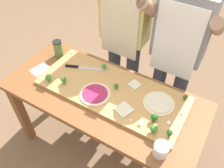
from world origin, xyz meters
The scene contains 27 objects.
ground_plane centered at (0.00, 0.00, 0.00)m, with size 8.00×8.00×0.00m, color brown.
prep_table centered at (0.00, 0.00, 0.66)m, with size 1.56×0.69×0.78m.
cutting_board centered at (0.04, 0.05, 0.79)m, with size 1.14×0.48×0.03m, color tan.
chefs_knife centered at (-0.31, 0.13, 0.81)m, with size 0.31×0.14×0.02m.
pizza_whole_cheese_artichoke centered at (0.41, 0.10, 0.81)m, with size 0.23×0.23×0.02m.
pizza_whole_beet_magenta centered at (-0.04, -0.06, 0.81)m, with size 0.23×0.23×0.02m.
pizza_slice_far_left centered at (0.17, 0.18, 0.81)m, with size 0.08×0.08×0.01m, color beige.
pizza_slice_near_right centered at (0.22, -0.07, 0.81)m, with size 0.11×0.11×0.01m, color beige.
broccoli_floret_front_right centered at (-0.43, -0.12, 0.84)m, with size 0.05×0.05×0.06m.
broccoli_floret_back_mid centered at (0.55, 0.24, 0.83)m, with size 0.03×0.03×0.04m.
broccoli_floret_center_left centered at (0.56, -0.11, 0.83)m, with size 0.04×0.04×0.05m.
broccoli_floret_front_mid centered at (0.43, -0.05, 0.85)m, with size 0.05×0.05×0.07m.
broccoli_floret_back_right centered at (0.07, 0.08, 0.83)m, with size 0.03×0.03×0.05m.
broccoli_floret_front_left centered at (-0.13, 0.22, 0.84)m, with size 0.04×0.04×0.05m.
broccoli_floret_back_left centered at (0.47, -0.14, 0.84)m, with size 0.05×0.05×0.07m.
broccoli_floret_center_right centered at (-0.31, -0.08, 0.84)m, with size 0.04×0.04×0.07m.
cheese_crumble_a centered at (-0.49, 0.24, 0.81)m, with size 0.01×0.01×0.01m, color white.
cheese_crumble_b centered at (0.37, -0.13, 0.81)m, with size 0.02×0.02×0.02m, color white.
cheese_crumble_c centered at (0.01, 0.24, 0.81)m, with size 0.01×0.01×0.01m, color white.
cheese_crumble_d centered at (0.30, -0.13, 0.81)m, with size 0.01×0.01×0.01m, color silver.
cheese_crumble_e centered at (0.53, -0.02, 0.81)m, with size 0.02×0.02×0.02m, color white.
cheese_crumble_f centered at (0.58, 0.10, 0.81)m, with size 0.01×0.01×0.01m, color white.
flour_cup centered at (0.56, -0.24, 0.82)m, with size 0.10×0.10×0.09m.
sauce_jar centered at (-0.58, 0.19, 0.86)m, with size 0.08×0.08×0.15m.
recipe_note centered at (-0.60, -0.04, 0.78)m, with size 0.11×0.15×0.00m, color white.
cook_left centered at (-0.13, 0.56, 1.00)m, with size 0.54×0.39×1.67m.
cook_right centered at (0.35, 0.56, 1.00)m, with size 0.54×0.39×1.67m.
Camera 1 is at (0.67, -1.00, 2.13)m, focal length 38.15 mm.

